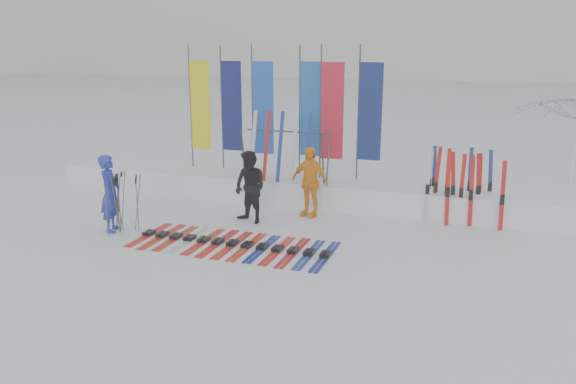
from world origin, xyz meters
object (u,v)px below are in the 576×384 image
at_px(person_yellow, 309,182).
at_px(ski_row, 233,244).
at_px(person_black, 250,187).
at_px(ski_rack, 286,148).
at_px(tent_canopy, 575,151).
at_px(person_blue, 110,194).

xyz_separation_m(person_yellow, ski_row, (-0.81, -2.39, -0.77)).
xyz_separation_m(person_black, ski_rack, (0.21, 1.72, 0.59)).
distance_m(person_yellow, ski_row, 2.64).
bearing_deg(person_black, person_yellow, 61.58).
relative_size(person_yellow, tent_canopy, 0.53).
xyz_separation_m(person_yellow, tent_canopy, (5.67, 2.71, 0.56)).
bearing_deg(person_black, person_blue, -127.05).
distance_m(tent_canopy, ski_row, 8.36).
height_order(tent_canopy, ski_rack, tent_canopy).
height_order(person_blue, ski_row, person_blue).
relative_size(person_blue, person_yellow, 1.01).
bearing_deg(ski_rack, person_black, -97.02).
bearing_deg(person_blue, tent_canopy, -81.23).
distance_m(person_blue, ski_row, 2.86).
bearing_deg(person_yellow, ski_row, -92.90).
bearing_deg(person_blue, ski_row, -110.02).
xyz_separation_m(person_black, person_yellow, (1.07, 0.89, 0.01)).
distance_m(person_black, tent_canopy, 7.67).
bearing_deg(tent_canopy, person_black, -151.87).
bearing_deg(ski_row, person_black, 99.87).
bearing_deg(ski_rack, tent_canopy, 16.09).
bearing_deg(person_blue, ski_rack, -60.12).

